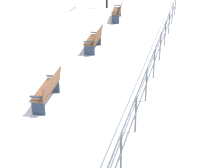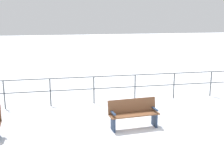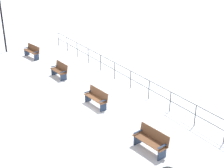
# 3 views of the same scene
# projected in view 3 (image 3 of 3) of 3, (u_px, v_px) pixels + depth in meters

# --- Properties ---
(ground_plane) EXTENTS (80.00, 80.00, 0.00)m
(ground_plane) POSITION_uv_depth(u_px,v_px,m) (95.00, 106.00, 16.80)
(ground_plane) COLOR white
(ground_plane) RESTS_ON ground
(bench_nearest) EXTENTS (0.74, 1.69, 0.91)m
(bench_nearest) POSITION_uv_depth(u_px,v_px,m) (32.00, 51.00, 23.70)
(bench_nearest) COLOR brown
(bench_nearest) RESTS_ON ground
(bench_second) EXTENTS (0.63, 1.44, 0.93)m
(bench_second) POSITION_uv_depth(u_px,v_px,m) (60.00, 70.00, 20.22)
(bench_second) COLOR brown
(bench_second) RESTS_ON ground
(bench_third) EXTENTS (0.61, 1.61, 0.90)m
(bench_third) POSITION_uv_depth(u_px,v_px,m) (97.00, 97.00, 16.66)
(bench_third) COLOR brown
(bench_third) RESTS_ON ground
(bench_fourth) EXTENTS (0.74, 1.62, 0.93)m
(bench_fourth) POSITION_uv_depth(u_px,v_px,m) (151.00, 140.00, 13.04)
(bench_fourth) COLOR brown
(bench_fourth) RESTS_ON ground
(lamppost_near) EXTENTS (0.22, 1.11, 4.35)m
(lamppost_near) POSITION_uv_depth(u_px,v_px,m) (2.00, 17.00, 23.98)
(lamppost_near) COLOR black
(lamppost_near) RESTS_ON ground
(waterfront_railing) EXTENTS (0.05, 21.94, 1.10)m
(waterfront_railing) POSITION_uv_depth(u_px,v_px,m) (140.00, 81.00, 17.93)
(waterfront_railing) COLOR #4C5156
(waterfront_railing) RESTS_ON ground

